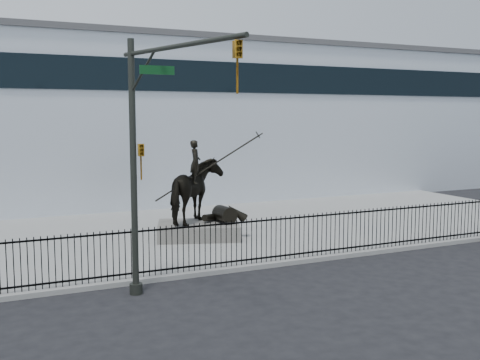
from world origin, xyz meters
name	(u,v)px	position (x,y,z in m)	size (l,w,h in m)	color
ground	(348,268)	(0.00, 0.00, 0.00)	(120.00, 120.00, 0.00)	black
plaza	(254,227)	(0.00, 7.00, 0.07)	(30.00, 12.00, 0.15)	gray
building	(165,123)	(0.00, 20.00, 4.50)	(44.00, 14.00, 9.00)	white
picket_fence	(327,233)	(0.00, 1.25, 0.90)	(22.10, 0.10, 1.50)	black
statue_plinth	(198,230)	(-3.10, 5.66, 0.45)	(3.17, 2.18, 0.59)	#585650
equestrian_statue	(200,192)	(-3.04, 5.64, 1.99)	(3.86, 3.07, 3.44)	black
traffic_signal_left	(150,152)	(-6.75, -0.62, 4.03)	(1.52, 4.84, 7.00)	#262924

